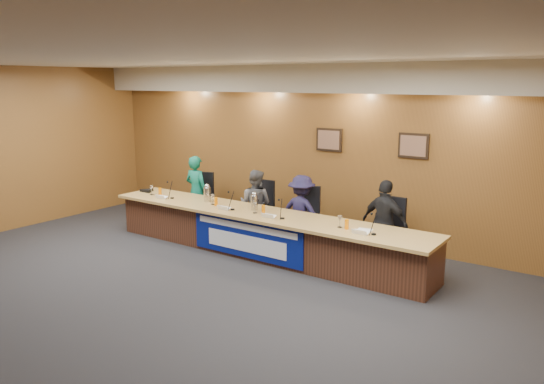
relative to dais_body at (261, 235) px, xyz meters
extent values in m
plane|color=black|center=(0.00, -2.40, -0.35)|extent=(10.00, 10.00, 0.00)
cube|color=silver|center=(0.00, -2.40, 2.85)|extent=(10.00, 8.00, 0.04)
cube|color=brown|center=(0.00, 1.60, 1.25)|extent=(10.00, 0.04, 3.20)
cube|color=beige|center=(0.00, 1.35, 2.60)|extent=(10.00, 0.50, 0.50)
cube|color=#422316|center=(0.00, 0.00, 0.00)|extent=(6.00, 0.80, 0.70)
cube|color=#A88245|center=(0.00, -0.05, 0.38)|extent=(6.10, 0.95, 0.05)
cube|color=navy|center=(0.00, -0.41, 0.03)|extent=(2.20, 0.02, 0.65)
cube|color=silver|center=(0.00, -0.43, 0.23)|extent=(2.00, 0.01, 0.10)
cube|color=silver|center=(0.00, -0.43, -0.05)|extent=(1.60, 0.01, 0.28)
cube|color=black|center=(0.40, 1.57, 1.50)|extent=(0.52, 0.04, 0.42)
cube|color=black|center=(2.00, 1.57, 1.50)|extent=(0.52, 0.04, 0.42)
imported|color=#0D604C|center=(-2.13, 0.69, 0.37)|extent=(0.53, 0.35, 1.45)
imported|color=#535459|center=(-0.65, 0.69, 0.31)|extent=(0.72, 0.60, 1.31)
imported|color=#1B1839|center=(0.37, 0.69, 0.31)|extent=(0.86, 0.50, 1.31)
imported|color=black|center=(1.93, 0.69, 0.35)|extent=(0.86, 0.47, 1.39)
cube|color=black|center=(-2.13, 0.79, 0.13)|extent=(0.61, 0.61, 0.08)
cube|color=black|center=(-0.65, 0.79, 0.13)|extent=(0.51, 0.51, 0.08)
cube|color=black|center=(0.37, 0.79, 0.13)|extent=(0.57, 0.57, 0.08)
cube|color=black|center=(1.93, 0.79, 0.13)|extent=(0.50, 0.50, 0.08)
cube|color=white|center=(-2.14, -0.29, 0.45)|extent=(0.24, 0.08, 0.10)
cylinder|color=black|center=(-1.97, -0.14, 0.41)|extent=(0.07, 0.07, 0.02)
cylinder|color=orange|center=(-2.36, -0.07, 0.47)|extent=(0.06, 0.06, 0.15)
cylinder|color=silver|center=(-2.53, -0.13, 0.49)|extent=(0.08, 0.08, 0.18)
cube|color=white|center=(-0.61, -0.28, 0.45)|extent=(0.24, 0.08, 0.10)
cylinder|color=black|center=(-0.47, -0.18, 0.41)|extent=(0.07, 0.07, 0.02)
cylinder|color=orange|center=(-0.91, -0.10, 0.47)|extent=(0.06, 0.06, 0.15)
cylinder|color=silver|center=(-1.02, -0.07, 0.49)|extent=(0.08, 0.08, 0.18)
cube|color=white|center=(0.33, -0.28, 0.45)|extent=(0.24, 0.08, 0.10)
cylinder|color=black|center=(0.56, -0.19, 0.41)|extent=(0.07, 0.07, 0.02)
cylinder|color=orange|center=(0.12, -0.10, 0.47)|extent=(0.06, 0.06, 0.15)
cylinder|color=silver|center=(-0.03, -0.14, 0.49)|extent=(0.08, 0.08, 0.18)
cube|color=white|center=(1.96, -0.29, 0.45)|extent=(0.24, 0.08, 0.10)
cylinder|color=black|center=(2.13, -0.18, 0.41)|extent=(0.07, 0.07, 0.02)
cylinder|color=orange|center=(1.68, -0.14, 0.47)|extent=(0.06, 0.06, 0.15)
cylinder|color=silver|center=(1.55, -0.11, 0.49)|extent=(0.08, 0.08, 0.18)
cylinder|color=silver|center=(-1.26, 0.06, 0.53)|extent=(0.13, 0.13, 0.26)
cylinder|color=silver|center=(-0.17, 0.03, 0.53)|extent=(0.12, 0.12, 0.25)
cylinder|color=black|center=(-2.82, 0.01, 0.43)|extent=(0.32, 0.32, 0.05)
cube|color=white|center=(1.92, -0.09, 0.40)|extent=(0.26, 0.33, 0.01)
camera|label=1|loc=(5.15, -6.96, 2.55)|focal=35.00mm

